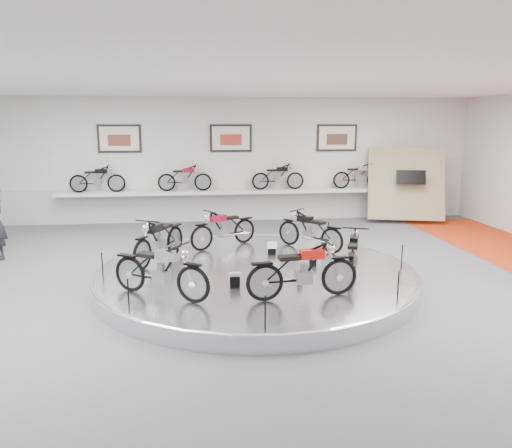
{
  "coord_description": "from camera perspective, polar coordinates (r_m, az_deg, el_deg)",
  "views": [
    {
      "loc": [
        -1.14,
        -9.26,
        3.2
      ],
      "look_at": [
        0.05,
        0.6,
        1.17
      ],
      "focal_mm": 35.0,
      "sensor_mm": 36.0,
      "label": 1
    }
  ],
  "objects": [
    {
      "name": "display_platform",
      "position": [
        10.1,
        -0.06,
        -6.02
      ],
      "size": [
        6.4,
        6.4,
        0.3
      ],
      "primitive_type": "cylinder",
      "color": "silver",
      "rests_on": "floor"
    },
    {
      "name": "wall_back",
      "position": [
        16.34,
        -2.87,
        7.32
      ],
      "size": [
        16.0,
        0.0,
        16.0
      ],
      "primitive_type": "plane",
      "rotation": [
        1.57,
        0.0,
        0.0
      ],
      "color": "silver",
      "rests_on": "floor"
    },
    {
      "name": "shelf_bike_b",
      "position": [
        16.06,
        -8.14,
        5.05
      ],
      "size": [
        1.22,
        0.43,
        0.73
      ],
      "primitive_type": null,
      "color": "maroon",
      "rests_on": "shelf"
    },
    {
      "name": "poster_right",
      "position": [
        16.88,
        9.23,
        9.7
      ],
      "size": [
        1.35,
        0.06,
        0.88
      ],
      "primitive_type": "cube",
      "color": "silver",
      "rests_on": "wall_back"
    },
    {
      "name": "shelf_bike_a",
      "position": [
        16.35,
        -17.67,
        4.74
      ],
      "size": [
        1.22,
        0.43,
        0.73
      ],
      "primitive_type": null,
      "color": "black",
      "rests_on": "shelf"
    },
    {
      "name": "bike_b",
      "position": [
        11.76,
        -3.72,
        -0.47
      ],
      "size": [
        1.6,
        1.28,
        0.91
      ],
      "primitive_type": null,
      "rotation": [
        0.0,
        0.0,
        3.7
      ],
      "color": "maroon",
      "rests_on": "display_platform"
    },
    {
      "name": "bike_f",
      "position": [
        9.67,
        11.06,
        -3.39
      ],
      "size": [
        1.04,
        1.59,
        0.88
      ],
      "primitive_type": null,
      "rotation": [
        0.0,
        0.0,
        7.48
      ],
      "color": "black",
      "rests_on": "display_platform"
    },
    {
      "name": "floor",
      "position": [
        9.86,
        0.14,
        -7.38
      ],
      "size": [
        16.0,
        16.0,
        0.0
      ],
      "primitive_type": "plane",
      "color": "#525254",
      "rests_on": "ground"
    },
    {
      "name": "ceiling",
      "position": [
        9.37,
        0.16,
        16.46
      ],
      "size": [
        16.0,
        16.0,
        0.0
      ],
      "primitive_type": "plane",
      "rotation": [
        3.14,
        0.0,
        0.0
      ],
      "color": "white",
      "rests_on": "wall_back"
    },
    {
      "name": "bike_e",
      "position": [
        8.36,
        5.37,
        -5.28
      ],
      "size": [
        1.71,
        0.78,
        0.97
      ],
      "primitive_type": null,
      "rotation": [
        0.0,
        0.0,
        6.41
      ],
      "color": "red",
      "rests_on": "display_platform"
    },
    {
      "name": "shelf_bike_d",
      "position": [
        16.92,
        11.62,
        5.26
      ],
      "size": [
        1.22,
        0.43,
        0.73
      ],
      "primitive_type": null,
      "color": "silver",
      "rests_on": "shelf"
    },
    {
      "name": "shelf_bike_c",
      "position": [
        16.28,
        2.52,
        5.24
      ],
      "size": [
        1.22,
        0.43,
        0.73
      ],
      "primitive_type": null,
      "color": "black",
      "rests_on": "shelf"
    },
    {
      "name": "bike_a",
      "position": [
        11.6,
        6.18,
        -0.72
      ],
      "size": [
        1.42,
        1.5,
        0.9
      ],
      "primitive_type": null,
      "rotation": [
        0.0,
        0.0,
        2.3
      ],
      "color": "black",
      "rests_on": "display_platform"
    },
    {
      "name": "shelf",
      "position": [
        16.15,
        -2.76,
        3.7
      ],
      "size": [
        11.0,
        0.55,
        0.1
      ],
      "primitive_type": "cube",
      "color": "silver",
      "rests_on": "wall_back"
    },
    {
      "name": "poster_center",
      "position": [
        16.27,
        -2.89,
        9.77
      ],
      "size": [
        1.35,
        0.06,
        0.88
      ],
      "primitive_type": "cube",
      "color": "silver",
      "rests_on": "wall_back"
    },
    {
      "name": "dado_band",
      "position": [
        16.49,
        -2.82,
        2.28
      ],
      "size": [
        15.68,
        0.04,
        1.1
      ],
      "primitive_type": "cube",
      "color": "#BCBCBA",
      "rests_on": "floor"
    },
    {
      "name": "display_panel",
      "position": [
        16.89,
        16.76,
        4.42
      ],
      "size": [
        2.56,
        1.52,
        2.3
      ],
      "primitive_type": "cube",
      "rotation": [
        -0.35,
        0.0,
        -0.26
      ],
      "color": "tan",
      "rests_on": "floor"
    },
    {
      "name": "bike_d",
      "position": [
        8.52,
        -10.88,
        -5.16
      ],
      "size": [
        1.68,
        1.37,
        0.96
      ],
      "primitive_type": null,
      "rotation": [
        0.0,
        0.0,
        5.71
      ],
      "color": "silver",
      "rests_on": "display_platform"
    },
    {
      "name": "platform_rim",
      "position": [
        10.06,
        -0.06,
        -5.37
      ],
      "size": [
        6.4,
        6.4,
        0.1
      ],
      "primitive_type": "torus",
      "color": "#B2B2BA",
      "rests_on": "display_platform"
    },
    {
      "name": "bike_c",
      "position": [
        10.67,
        -11.0,
        -1.74
      ],
      "size": [
        1.27,
        1.73,
        0.97
      ],
      "primitive_type": null,
      "rotation": [
        0.0,
        0.0,
        4.24
      ],
      "color": "black",
      "rests_on": "display_platform"
    },
    {
      "name": "wall_front",
      "position": [
        2.8,
        18.52,
        -14.38
      ],
      "size": [
        16.0,
        0.0,
        16.0
      ],
      "primitive_type": "plane",
      "rotation": [
        -1.57,
        0.0,
        0.0
      ],
      "color": "silver",
      "rests_on": "floor"
    },
    {
      "name": "poster_left",
      "position": [
        16.4,
        -15.35,
        9.39
      ],
      "size": [
        1.35,
        0.06,
        0.88
      ],
      "primitive_type": "cube",
      "color": "silver",
      "rests_on": "wall_back"
    }
  ]
}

